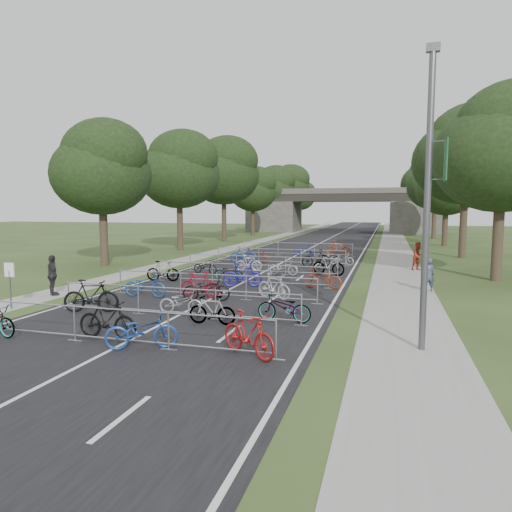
# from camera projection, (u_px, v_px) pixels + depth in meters

# --- Properties ---
(ground) EXTENTS (200.00, 200.00, 0.00)m
(ground) POSITION_uv_depth(u_px,v_px,m) (121.00, 345.00, 13.11)
(ground) COLOR #2D401B
(ground) RESTS_ON ground
(road) EXTENTS (11.00, 140.00, 0.01)m
(road) POSITION_uv_depth(u_px,v_px,m) (331.00, 238.00, 60.87)
(road) COLOR black
(road) RESTS_ON ground
(sidewalk_right) EXTENTS (3.00, 140.00, 0.01)m
(sidewalk_right) POSITION_uv_depth(u_px,v_px,m) (393.00, 239.00, 58.65)
(sidewalk_right) COLOR gray
(sidewalk_right) RESTS_ON ground
(sidewalk_left) EXTENTS (2.00, 140.00, 0.01)m
(sidewalk_left) POSITION_uv_depth(u_px,v_px,m) (276.00, 237.00, 62.95)
(sidewalk_left) COLOR gray
(sidewalk_left) RESTS_ON ground
(lane_markings) EXTENTS (0.12, 140.00, 0.00)m
(lane_markings) POSITION_uv_depth(u_px,v_px,m) (331.00, 238.00, 60.87)
(lane_markings) COLOR silver
(lane_markings) RESTS_ON ground
(overpass_bridge) EXTENTS (31.00, 8.00, 7.05)m
(overpass_bridge) POSITION_uv_depth(u_px,v_px,m) (342.00, 211.00, 74.83)
(overpass_bridge) COLOR #403D39
(overpass_bridge) RESTS_ON ground
(lamppost) EXTENTS (0.61, 0.65, 8.21)m
(lamppost) POSITION_uv_depth(u_px,v_px,m) (429.00, 195.00, 12.27)
(lamppost) COLOR #4C4C51
(lamppost) RESTS_ON ground
(park_sign) EXTENTS (0.45, 0.06, 1.83)m
(park_sign) POSITION_uv_depth(u_px,v_px,m) (10.00, 277.00, 17.73)
(park_sign) COLOR #4C4C51
(park_sign) RESTS_ON ground
(tree_left_0) EXTENTS (6.72, 6.72, 10.25)m
(tree_left_0) POSITION_uv_depth(u_px,v_px,m) (102.00, 170.00, 30.80)
(tree_left_0) COLOR #33261C
(tree_left_0) RESTS_ON ground
(tree_right_0) EXTENTS (7.17, 7.17, 10.93)m
(tree_right_0) POSITION_uv_depth(u_px,v_px,m) (505.00, 151.00, 23.97)
(tree_right_0) COLOR #33261C
(tree_right_0) RESTS_ON ground
(tree_left_1) EXTENTS (7.56, 7.56, 11.53)m
(tree_left_1) POSITION_uv_depth(u_px,v_px,m) (180.00, 172.00, 42.18)
(tree_left_1) COLOR #33261C
(tree_left_1) RESTS_ON ground
(tree_right_1) EXTENTS (8.18, 8.18, 12.47)m
(tree_right_1) POSITION_uv_depth(u_px,v_px,m) (468.00, 157.00, 35.33)
(tree_right_1) COLOR #33261C
(tree_right_1) RESTS_ON ground
(tree_left_2) EXTENTS (8.40, 8.40, 12.81)m
(tree_left_2) POSITION_uv_depth(u_px,v_px,m) (224.00, 172.00, 53.56)
(tree_left_2) COLOR #33261C
(tree_left_2) RESTS_ON ground
(tree_right_2) EXTENTS (6.16, 6.16, 9.39)m
(tree_right_2) POSITION_uv_depth(u_px,v_px,m) (448.00, 189.00, 47.00)
(tree_right_2) COLOR #33261C
(tree_right_2) RESTS_ON ground
(tree_left_3) EXTENTS (6.72, 6.72, 10.25)m
(tree_left_3) POSITION_uv_depth(u_px,v_px,m) (253.00, 190.00, 65.19)
(tree_left_3) COLOR #33261C
(tree_left_3) RESTS_ON ground
(tree_right_3) EXTENTS (7.17, 7.17, 10.93)m
(tree_right_3) POSITION_uv_depth(u_px,v_px,m) (437.00, 185.00, 58.35)
(tree_right_3) COLOR #33261C
(tree_right_3) RESTS_ON ground
(tree_left_4) EXTENTS (7.56, 7.56, 11.53)m
(tree_left_4) POSITION_uv_depth(u_px,v_px,m) (274.00, 188.00, 76.57)
(tree_left_4) COLOR #33261C
(tree_left_4) RESTS_ON ground
(tree_right_4) EXTENTS (8.18, 8.18, 12.47)m
(tree_right_4) POSITION_uv_depth(u_px,v_px,m) (429.00, 182.00, 69.71)
(tree_right_4) COLOR #33261C
(tree_right_4) RESTS_ON ground
(tree_left_5) EXTENTS (8.40, 8.40, 12.81)m
(tree_left_5) POSITION_uv_depth(u_px,v_px,m) (289.00, 186.00, 87.94)
(tree_left_5) COLOR #33261C
(tree_left_5) RESTS_ON ground
(tree_right_5) EXTENTS (6.16, 6.16, 9.39)m
(tree_right_5) POSITION_uv_depth(u_px,v_px,m) (423.00, 197.00, 81.38)
(tree_right_5) COLOR #33261C
(tree_right_5) RESTS_ON ground
(tree_left_6) EXTENTS (6.72, 6.72, 10.25)m
(tree_left_6) POSITION_uv_depth(u_px,v_px,m) (300.00, 196.00, 99.57)
(tree_left_6) COLOR #33261C
(tree_left_6) RESTS_ON ground
(tree_right_6) EXTENTS (7.17, 7.17, 10.93)m
(tree_right_6) POSITION_uv_depth(u_px,v_px,m) (419.00, 193.00, 92.74)
(tree_right_6) COLOR #33261C
(tree_right_6) RESTS_ON ground
(barrier_row_0) EXTENTS (9.70, 0.08, 1.10)m
(barrier_row_0) POSITION_uv_depth(u_px,v_px,m) (120.00, 327.00, 13.06)
(barrier_row_0) COLOR #A3A6AB
(barrier_row_0) RESTS_ON ground
(barrier_row_1) EXTENTS (9.70, 0.08, 1.10)m
(barrier_row_1) POSITION_uv_depth(u_px,v_px,m) (176.00, 302.00, 16.49)
(barrier_row_1) COLOR #A3A6AB
(barrier_row_1) RESTS_ON ground
(barrier_row_2) EXTENTS (9.70, 0.08, 1.10)m
(barrier_row_2) POSITION_uv_depth(u_px,v_px,m) (213.00, 286.00, 19.93)
(barrier_row_2) COLOR #A3A6AB
(barrier_row_2) RESTS_ON ground
(barrier_row_3) EXTENTS (9.70, 0.08, 1.10)m
(barrier_row_3) POSITION_uv_depth(u_px,v_px,m) (240.00, 274.00, 23.56)
(barrier_row_3) COLOR #A3A6AB
(barrier_row_3) RESTS_ON ground
(barrier_row_4) EXTENTS (9.70, 0.08, 1.10)m
(barrier_row_4) POSITION_uv_depth(u_px,v_px,m) (261.00, 265.00, 27.38)
(barrier_row_4) COLOR #A3A6AB
(barrier_row_4) RESTS_ON ground
(barrier_row_5) EXTENTS (9.70, 0.08, 1.10)m
(barrier_row_5) POSITION_uv_depth(u_px,v_px,m) (280.00, 256.00, 32.16)
(barrier_row_5) COLOR #A3A6AB
(barrier_row_5) RESTS_ON ground
(barrier_row_6) EXTENTS (9.70, 0.08, 1.10)m
(barrier_row_6) POSITION_uv_depth(u_px,v_px,m) (296.00, 249.00, 37.89)
(barrier_row_6) COLOR #A3A6AB
(barrier_row_6) RESTS_ON ground
(bike_1) EXTENTS (1.98, 0.59, 1.19)m
(bike_1) POSITION_uv_depth(u_px,v_px,m) (107.00, 320.00, 13.68)
(bike_1) COLOR black
(bike_1) RESTS_ON ground
(bike_2) EXTENTS (2.10, 1.51, 1.05)m
(bike_2) POSITION_uv_depth(u_px,v_px,m) (141.00, 331.00, 12.70)
(bike_2) COLOR navy
(bike_2) RESTS_ON ground
(bike_3) EXTENTS (2.02, 1.56, 1.22)m
(bike_3) POSITION_uv_depth(u_px,v_px,m) (248.00, 334.00, 12.06)
(bike_3) COLOR maroon
(bike_3) RESTS_ON ground
(bike_4) EXTENTS (2.17, 1.16, 1.25)m
(bike_4) POSITION_uv_depth(u_px,v_px,m) (91.00, 296.00, 17.19)
(bike_4) COLOR black
(bike_4) RESTS_ON ground
(bike_5) EXTENTS (1.72, 0.73, 0.88)m
(bike_5) POSITION_uv_depth(u_px,v_px,m) (181.00, 302.00, 16.95)
(bike_5) COLOR #9A9AA1
(bike_5) RESTS_ON ground
(bike_6) EXTENTS (1.66, 0.51, 0.99)m
(bike_6) POSITION_uv_depth(u_px,v_px,m) (212.00, 310.00, 15.39)
(bike_6) COLOR #A3A6AB
(bike_6) RESTS_ON ground
(bike_7) EXTENTS (1.97, 0.83, 1.01)m
(bike_7) POSITION_uv_depth(u_px,v_px,m) (284.00, 308.00, 15.76)
(bike_7) COLOR #A3A6AB
(bike_7) RESTS_ON ground
(bike_8) EXTENTS (2.01, 0.71, 1.06)m
(bike_8) POSITION_uv_depth(u_px,v_px,m) (145.00, 285.00, 20.14)
(bike_8) COLOR navy
(bike_8) RESTS_ON ground
(bike_9) EXTENTS (2.00, 0.77, 1.17)m
(bike_9) POSITION_uv_depth(u_px,v_px,m) (200.00, 285.00, 19.99)
(bike_9) COLOR maroon
(bike_9) RESTS_ON ground
(bike_10) EXTENTS (2.11, 1.24, 1.05)m
(bike_10) POSITION_uv_depth(u_px,v_px,m) (206.00, 289.00, 19.29)
(bike_10) COLOR black
(bike_10) RESTS_ON ground
(bike_11) EXTENTS (1.86, 1.33, 1.10)m
(bike_11) POSITION_uv_depth(u_px,v_px,m) (274.00, 287.00, 19.73)
(bike_11) COLOR #AEADB5
(bike_11) RESTS_ON ground
(bike_12) EXTENTS (1.87, 0.72, 1.09)m
(bike_12) POSITION_uv_depth(u_px,v_px,m) (163.00, 271.00, 24.56)
(bike_12) COLOR #A3A6AB
(bike_12) RESTS_ON ground
(bike_13) EXTENTS (1.87, 1.00, 0.93)m
(bike_13) POSITION_uv_depth(u_px,v_px,m) (229.00, 273.00, 24.47)
(bike_13) COLOR #A3A6AB
(bike_13) RESTS_ON ground
(bike_14) EXTENTS (2.06, 1.12, 1.19)m
(bike_14) POSITION_uv_depth(u_px,v_px,m) (243.00, 275.00, 22.75)
(bike_14) COLOR navy
(bike_14) RESTS_ON ground
(bike_15) EXTENTS (1.96, 0.93, 0.99)m
(bike_15) POSITION_uv_depth(u_px,v_px,m) (323.00, 279.00, 22.34)
(bike_15) COLOR maroon
(bike_15) RESTS_ON ground
(bike_16) EXTENTS (1.78, 0.99, 0.88)m
(bike_16) POSITION_uv_depth(u_px,v_px,m) (205.00, 267.00, 27.35)
(bike_16) COLOR black
(bike_16) RESTS_ON ground
(bike_17) EXTENTS (1.73, 0.75, 1.01)m
(bike_17) POSITION_uv_depth(u_px,v_px,m) (249.00, 263.00, 28.53)
(bike_17) COLOR #B5B6BD
(bike_17) RESTS_ON ground
(bike_18) EXTENTS (1.79, 0.76, 0.92)m
(bike_18) POSITION_uv_depth(u_px,v_px,m) (283.00, 267.00, 26.85)
(bike_18) COLOR #A5A5AD
(bike_18) RESTS_ON ground
(bike_19) EXTENTS (2.09, 1.16, 1.21)m
(bike_19) POSITION_uv_depth(u_px,v_px,m) (329.00, 265.00, 26.69)
(bike_19) COLOR #A3A6AB
(bike_19) RESTS_ON ground
(bike_20) EXTENTS (1.96, 0.59, 1.17)m
(bike_20) POSITION_uv_depth(u_px,v_px,m) (244.00, 255.00, 32.72)
(bike_20) COLOR navy
(bike_20) RESTS_ON ground
(bike_21) EXTENTS (1.85, 0.92, 0.93)m
(bike_21) POSITION_uv_depth(u_px,v_px,m) (257.00, 257.00, 32.73)
(bike_21) COLOR maroon
(bike_21) RESTS_ON ground
(bike_22) EXTENTS (2.04, 1.21, 1.18)m
(bike_22) POSITION_uv_depth(u_px,v_px,m) (316.00, 258.00, 30.47)
(bike_22) COLOR black
(bike_22) RESTS_ON ground
(bike_23) EXTENTS (1.78, 0.93, 0.89)m
(bike_23) POSITION_uv_depth(u_px,v_px,m) (342.00, 259.00, 31.47)
(bike_23) COLOR #A9A8B0
(bike_23) RESTS_ON ground
(bike_26) EXTENTS (1.92, 1.03, 0.96)m
(bike_26) POSITION_uv_depth(u_px,v_px,m) (304.00, 250.00, 37.63)
(bike_26) COLOR navy
(bike_26) RESTS_ON ground
(bike_27) EXTENTS (2.16, 0.95, 1.25)m
(bike_27) POSITION_uv_depth(u_px,v_px,m) (339.00, 248.00, 37.68)
(bike_27) COLOR #9E3617
(bike_27) RESTS_ON ground
(pedestrian_a) EXTENTS (0.67, 0.53, 1.60)m
(pedestrian_a) POSITION_uv_depth(u_px,v_px,m) (428.00, 275.00, 21.50)
(pedestrian_a) COLOR #374053
(pedestrian_a) RESTS_ON ground
(pedestrian_b) EXTENTS (1.10, 1.05, 1.79)m
(pedestrian_b) POSITION_uv_depth(u_px,v_px,m) (418.00, 256.00, 28.90)
(pedestrian_b) COLOR maroon
(pedestrian_b) RESTS_ON ground
(pedestrian_c) EXTENTS (1.13, 0.99, 1.83)m
(pedestrian_c) POSITION_uv_depth(u_px,v_px,m) (53.00, 276.00, 20.48)
(pedestrian_c) COLOR black
(pedestrian_c) RESTS_ON ground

